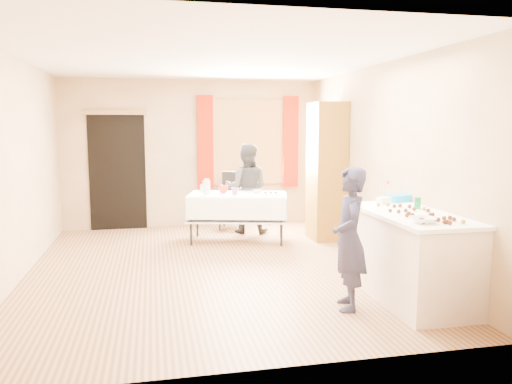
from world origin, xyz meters
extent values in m
cube|color=#9E7047|center=(0.00, 0.00, -0.01)|extent=(4.50, 5.50, 0.02)
cube|color=white|center=(0.00, 0.00, 2.61)|extent=(4.50, 5.50, 0.02)
cube|color=tan|center=(0.00, 2.76, 1.30)|extent=(4.50, 0.02, 2.60)
cube|color=tan|center=(0.00, -2.76, 1.30)|extent=(4.50, 0.02, 2.60)
cube|color=tan|center=(-2.26, 0.00, 1.30)|extent=(0.02, 5.50, 2.60)
cube|color=tan|center=(2.26, 0.00, 1.30)|extent=(0.02, 5.50, 2.60)
cube|color=olive|center=(1.00, 2.72, 1.50)|extent=(1.32, 0.06, 1.52)
cube|color=white|center=(1.00, 2.71, 1.50)|extent=(1.20, 0.02, 1.40)
cube|color=#B41600|center=(0.22, 2.67, 1.50)|extent=(0.28, 0.06, 1.65)
cube|color=#B41600|center=(1.78, 2.67, 1.50)|extent=(0.28, 0.06, 1.65)
cube|color=black|center=(-1.30, 2.73, 1.00)|extent=(0.95, 0.04, 2.00)
cube|color=olive|center=(-1.30, 2.70, 2.02)|extent=(1.05, 0.06, 0.08)
cube|color=brown|center=(1.99, 1.30, 1.08)|extent=(0.50, 0.60, 2.16)
cube|color=#F6E3CF|center=(1.89, -1.55, 0.43)|extent=(0.72, 1.58, 0.86)
cube|color=white|center=(1.89, -1.55, 0.89)|extent=(0.78, 1.65, 0.04)
cube|color=white|center=(0.57, 1.39, 0.73)|extent=(1.62, 1.08, 0.04)
cube|color=black|center=(0.63, 2.36, 0.44)|extent=(0.52, 0.52, 0.06)
cube|color=black|center=(0.70, 2.54, 0.70)|extent=(0.39, 0.18, 0.58)
imported|color=#1D1D3A|center=(1.16, -1.69, 0.70)|extent=(0.65, 0.54, 1.40)
imported|color=black|center=(0.83, 2.00, 0.75)|extent=(1.04, 0.97, 1.50)
cylinder|color=#0F7A34|center=(2.07, -1.35, 0.97)|extent=(0.08, 0.08, 0.12)
imported|color=white|center=(1.70, -2.08, 0.94)|extent=(0.28, 0.28, 0.05)
cube|color=white|center=(1.86, -0.97, 0.95)|extent=(0.18, 0.15, 0.08)
cube|color=#0F96EB|center=(2.12, -0.82, 0.95)|extent=(0.35, 0.28, 0.08)
cylinder|color=silver|center=(0.10, 1.39, 0.86)|extent=(0.12, 0.12, 0.22)
imported|color=red|center=(0.37, 1.51, 0.81)|extent=(0.17, 0.17, 0.12)
imported|color=red|center=(0.51, 1.27, 0.80)|extent=(0.22, 0.22, 0.11)
imported|color=white|center=(0.89, 1.39, 0.77)|extent=(0.23, 0.23, 0.05)
cube|color=white|center=(1.05, 1.16, 0.76)|extent=(0.29, 0.21, 0.02)
imported|color=white|center=(0.08, 1.70, 0.84)|extent=(0.15, 0.15, 0.18)
sphere|color=#3F2314|center=(1.86, -2.02, 0.93)|extent=(0.04, 0.04, 0.04)
sphere|color=#35160A|center=(2.06, -1.58, 0.93)|extent=(0.04, 0.04, 0.04)
sphere|color=#35160A|center=(1.81, -2.06, 0.93)|extent=(0.04, 0.04, 0.04)
sphere|color=#35160A|center=(1.72, -2.04, 0.93)|extent=(0.04, 0.04, 0.04)
sphere|color=#35160A|center=(1.68, -2.13, 0.93)|extent=(0.04, 0.04, 0.04)
sphere|color=#35160A|center=(2.04, -1.99, 0.93)|extent=(0.04, 0.04, 0.04)
sphere|color=#3F2314|center=(1.71, -2.13, 0.93)|extent=(0.04, 0.04, 0.04)
sphere|color=#35160A|center=(2.03, -2.07, 0.93)|extent=(0.04, 0.04, 0.04)
sphere|color=#35160A|center=(1.92, -1.23, 0.93)|extent=(0.04, 0.04, 0.04)
sphere|color=#35160A|center=(1.77, -1.78, 0.93)|extent=(0.04, 0.04, 0.04)
sphere|color=#35160A|center=(1.69, -2.06, 0.93)|extent=(0.04, 0.04, 0.04)
sphere|color=#35160A|center=(1.85, -1.24, 0.93)|extent=(0.04, 0.04, 0.04)
sphere|color=#3F2314|center=(1.72, -1.12, 0.93)|extent=(0.04, 0.04, 0.04)
sphere|color=#35160A|center=(1.77, -1.70, 0.93)|extent=(0.04, 0.04, 0.04)
sphere|color=#35160A|center=(1.88, -2.05, 0.93)|extent=(0.04, 0.04, 0.04)
sphere|color=#35160A|center=(1.97, -2.00, 0.93)|extent=(0.04, 0.04, 0.04)
sphere|color=#35160A|center=(2.00, -1.30, 0.93)|extent=(0.04, 0.04, 0.04)
sphere|color=#35160A|center=(1.97, -1.80, 0.93)|extent=(0.04, 0.04, 0.04)
sphere|color=#3F2314|center=(2.04, -2.20, 0.93)|extent=(0.04, 0.04, 0.04)
sphere|color=#35160A|center=(1.73, -1.57, 0.93)|extent=(0.04, 0.04, 0.04)
sphere|color=#35160A|center=(1.96, -1.47, 0.93)|extent=(0.04, 0.04, 0.04)
sphere|color=#35160A|center=(1.79, -1.96, 0.93)|extent=(0.04, 0.04, 0.04)
sphere|color=#35160A|center=(1.87, -2.16, 0.93)|extent=(0.04, 0.04, 0.04)
sphere|color=#35160A|center=(1.67, -1.50, 0.93)|extent=(0.04, 0.04, 0.04)
sphere|color=#3F2314|center=(1.83, -1.13, 0.93)|extent=(0.04, 0.04, 0.04)
sphere|color=#35160A|center=(1.90, -2.16, 0.93)|extent=(0.04, 0.04, 0.04)
sphere|color=#35160A|center=(1.83, -1.53, 0.93)|extent=(0.04, 0.04, 0.04)
sphere|color=#35160A|center=(1.71, -1.78, 0.93)|extent=(0.04, 0.04, 0.04)
sphere|color=#35160A|center=(1.89, -2.21, 0.93)|extent=(0.04, 0.04, 0.04)
sphere|color=#35160A|center=(1.74, -1.91, 0.93)|extent=(0.04, 0.04, 0.04)
sphere|color=#3F2314|center=(2.07, -1.47, 0.93)|extent=(0.04, 0.04, 0.04)
sphere|color=#35160A|center=(1.94, -1.81, 0.93)|extent=(0.04, 0.04, 0.04)
camera|label=1|loc=(-0.71, -6.16, 1.79)|focal=35.00mm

